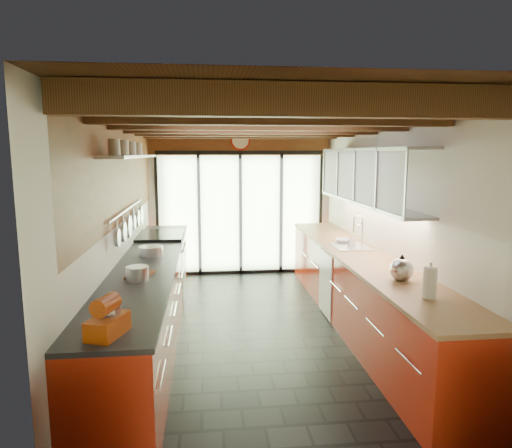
# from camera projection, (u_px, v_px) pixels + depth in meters

# --- Properties ---
(ground) EXTENTS (5.50, 5.50, 0.00)m
(ground) POSITION_uv_depth(u_px,v_px,m) (258.00, 330.00, 5.56)
(ground) COLOR black
(ground) RESTS_ON ground
(room_shell) EXTENTS (5.50, 5.50, 5.50)m
(room_shell) POSITION_uv_depth(u_px,v_px,m) (258.00, 195.00, 5.31)
(room_shell) COLOR silver
(room_shell) RESTS_ON ground
(ceiling_beams) EXTENTS (3.14, 5.06, 4.90)m
(ceiling_beams) POSITION_uv_depth(u_px,v_px,m) (254.00, 126.00, 5.56)
(ceiling_beams) COLOR #593316
(ceiling_beams) RESTS_ON ground
(glass_door) EXTENTS (2.95, 0.10, 2.90)m
(glass_door) POSITION_uv_depth(u_px,v_px,m) (240.00, 181.00, 7.95)
(glass_door) COLOR #C6EAAD
(glass_door) RESTS_ON ground
(left_counter) EXTENTS (0.68, 5.00, 0.92)m
(left_counter) POSITION_uv_depth(u_px,v_px,m) (150.00, 297.00, 5.36)
(left_counter) COLOR #B42611
(left_counter) RESTS_ON ground
(range_stove) EXTENTS (0.66, 0.90, 0.97)m
(range_stove) POSITION_uv_depth(u_px,v_px,m) (162.00, 266.00, 6.78)
(range_stove) COLOR silver
(range_stove) RESTS_ON ground
(right_counter) EXTENTS (0.68, 5.00, 0.92)m
(right_counter) POSITION_uv_depth(u_px,v_px,m) (360.00, 290.00, 5.63)
(right_counter) COLOR #B42611
(right_counter) RESTS_ON ground
(sink_assembly) EXTENTS (0.45, 0.52, 0.43)m
(sink_assembly) POSITION_uv_depth(u_px,v_px,m) (352.00, 244.00, 5.95)
(sink_assembly) COLOR silver
(sink_assembly) RESTS_ON right_counter
(upper_cabinets_right) EXTENTS (0.34, 3.00, 3.00)m
(upper_cabinets_right) POSITION_uv_depth(u_px,v_px,m) (368.00, 176.00, 5.73)
(upper_cabinets_right) COLOR silver
(upper_cabinets_right) RESTS_ON ground
(left_wall_fixtures) EXTENTS (0.28, 2.60, 0.96)m
(left_wall_fixtures) POSITION_uv_depth(u_px,v_px,m) (132.00, 182.00, 5.38)
(left_wall_fixtures) COLOR silver
(left_wall_fixtures) RESTS_ON ground
(stand_mixer) EXTENTS (0.27, 0.36, 0.29)m
(stand_mixer) POSITION_uv_depth(u_px,v_px,m) (108.00, 319.00, 3.07)
(stand_mixer) COLOR #AF3F0E
(stand_mixer) RESTS_ON left_counter
(pot_large) EXTENTS (0.28, 0.28, 0.14)m
(pot_large) POSITION_uv_depth(u_px,v_px,m) (137.00, 274.00, 4.39)
(pot_large) COLOR silver
(pot_large) RESTS_ON left_counter
(pot_small) EXTENTS (0.33, 0.33, 0.11)m
(pot_small) POSITION_uv_depth(u_px,v_px,m) (151.00, 251.00, 5.48)
(pot_small) COLOR silver
(pot_small) RESTS_ON left_counter
(cutting_board) EXTENTS (0.28, 0.35, 0.03)m
(cutting_board) POSITION_uv_depth(u_px,v_px,m) (140.00, 274.00, 4.58)
(cutting_board) COLOR brown
(cutting_board) RESTS_ON left_counter
(kettle) EXTENTS (0.26, 0.30, 0.27)m
(kettle) POSITION_uv_depth(u_px,v_px,m) (402.00, 268.00, 4.40)
(kettle) COLOR silver
(kettle) RESTS_ON right_counter
(paper_towel) EXTENTS (0.15, 0.15, 0.31)m
(paper_towel) POSITION_uv_depth(u_px,v_px,m) (430.00, 283.00, 3.85)
(paper_towel) COLOR white
(paper_towel) RESTS_ON right_counter
(soap_bottle) EXTENTS (0.09, 0.09, 0.18)m
(soap_bottle) POSITION_uv_depth(u_px,v_px,m) (352.00, 241.00, 5.90)
(soap_bottle) COLOR silver
(soap_bottle) RESTS_ON right_counter
(bowl) EXTENTS (0.31, 0.31, 0.06)m
(bowl) POSITION_uv_depth(u_px,v_px,m) (344.00, 241.00, 6.24)
(bowl) COLOR silver
(bowl) RESTS_ON right_counter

